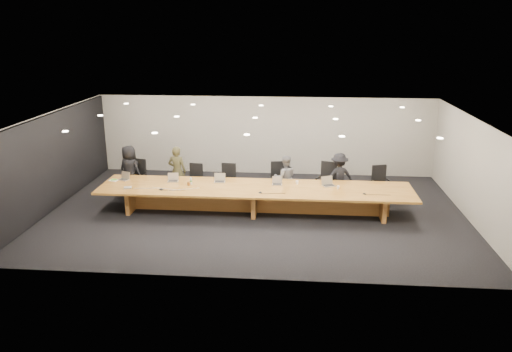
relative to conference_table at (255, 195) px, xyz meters
The scene contains 29 objects.
ground 0.52m from the conference_table, ahead, with size 12.00×12.00×0.00m, color black.
back_wall 4.10m from the conference_table, 90.00° to the left, with size 12.00×0.02×2.80m, color #BCB8AB.
left_wall_panel 6.00m from the conference_table, behind, with size 0.08×7.84×2.74m, color black.
conference_table is the anchor object (origin of this frame).
chair_far_left 4.14m from the conference_table, 161.65° to the left, with size 0.58×0.58×1.13m, color black, non-canonical shape.
chair_left 2.42m from the conference_table, 148.05° to the left, with size 0.53×0.53×1.04m, color black, non-canonical shape.
chair_mid_left 1.54m from the conference_table, 129.44° to the left, with size 0.55×0.55×1.09m, color black, non-canonical shape.
chair_mid_right 1.42m from the conference_table, 62.64° to the left, with size 0.59×0.59×1.16m, color black, non-canonical shape.
chair_right 2.45m from the conference_table, 30.76° to the left, with size 0.61×0.61×1.19m, color black, non-canonical shape.
chair_far_right 4.02m from the conference_table, 19.45° to the left, with size 0.56×0.56×1.10m, color black, non-canonical shape.
person_a 4.30m from the conference_table, 163.17° to the left, with size 0.78×0.51×1.60m, color black.
person_b 2.88m from the conference_table, 154.22° to the left, with size 0.59×0.39×1.61m, color #31301A.
person_c 1.44m from the conference_table, 54.37° to the left, with size 0.68×0.53×1.41m, color slate.
person_d 2.80m from the conference_table, 27.21° to the left, with size 0.96×0.55×1.49m, color black.
laptop_a 4.05m from the conference_table, behind, with size 0.31×0.23×0.24m, color #C7B198, non-canonical shape.
laptop_b 2.54m from the conference_table, behind, with size 0.31×0.23×0.25m, color #BCAD90, non-canonical shape.
laptop_c 1.22m from the conference_table, 159.60° to the left, with size 0.32×0.24×0.26m, color #B9AA8D, non-canonical shape.
laptop_d 0.77m from the conference_table, 25.85° to the left, with size 0.29×0.21×0.23m, color tan, non-canonical shape.
laptop_e 2.17m from the conference_table, ahead, with size 0.35×0.26×0.28m, color #B5A88A, non-canonical shape.
water_bottle 1.93m from the conference_table, behind, with size 0.06×0.06×0.20m, color silver.
amber_mug 1.96m from the conference_table, behind, with size 0.09×0.09×0.11m, color brown.
paper_cup_near 1.30m from the conference_table, 19.16° to the left, with size 0.08×0.08×0.10m, color white.
paper_cup_far 2.38m from the conference_table, ahead, with size 0.07×0.07×0.09m, color white.
notepad 4.30m from the conference_table, behind, with size 0.26×0.20×0.02m, color silver.
lime_gadget 4.30m from the conference_table, behind, with size 0.16×0.09×0.03m, color green.
av_box 3.66m from the conference_table, behind, with size 0.21×0.16×0.03m, color #A8A8AC.
mic_left 2.68m from the conference_table, behind, with size 0.14×0.14×0.03m, color black.
mic_center 0.55m from the conference_table, 68.07° to the right, with size 0.12×0.12×0.03m, color black.
mic_right 3.09m from the conference_table, ahead, with size 0.11×0.11×0.03m, color black.
Camera 1 is at (1.19, -13.56, 5.23)m, focal length 35.00 mm.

